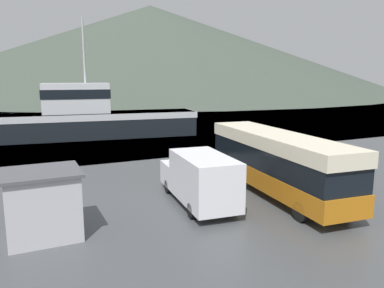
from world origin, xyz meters
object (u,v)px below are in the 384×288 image
storage_bin (345,177)px  dock_kiosk (43,204)px  delivery_van (199,178)px  fishing_boat (93,118)px  small_boat (117,129)px  tour_bus (276,160)px

storage_bin → dock_kiosk: 15.91m
delivery_van → fishing_boat: (-0.71, 23.12, 0.71)m
storage_bin → small_boat: (-6.57, 25.78, -0.10)m
fishing_boat → dock_kiosk: (-6.43, -23.87, -0.72)m
fishing_boat → storage_bin: (9.46, -24.07, -1.46)m
dock_kiosk → small_boat: size_ratio=0.55×
fishing_boat → tour_bus: bearing=19.7°
delivery_van → fishing_boat: bearing=97.8°
storage_bin → fishing_boat: bearing=111.5°
storage_bin → dock_kiosk: dock_kiosk is taller
delivery_van → fishing_boat: size_ratio=0.31×
dock_kiosk → storage_bin: bearing=-0.7°
small_boat → storage_bin: bearing=-171.0°
small_boat → delivery_van: bearing=169.7°
delivery_van → storage_bin: bearing=-0.2°
fishing_boat → small_boat: size_ratio=3.96×
tour_bus → delivery_van: 4.50m
tour_bus → delivery_van: size_ratio=1.73×
tour_bus → storage_bin: tour_bus is taller
fishing_boat → dock_kiosk: fishing_boat is taller
tour_bus → small_boat: tour_bus is taller
dock_kiosk → small_boat: dock_kiosk is taller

